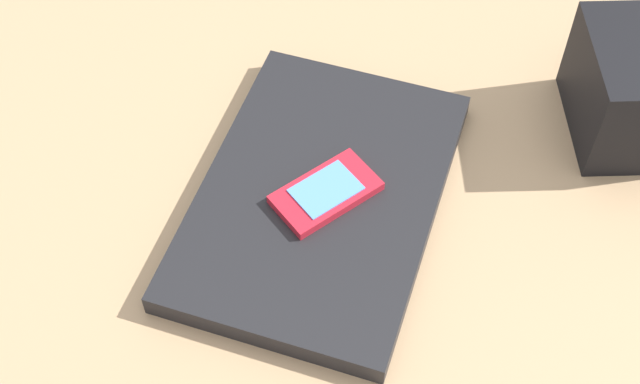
{
  "coord_description": "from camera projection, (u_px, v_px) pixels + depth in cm",
  "views": [
    {
      "loc": [
        45.1,
        -1.63,
        72.43
      ],
      "look_at": [
        -5.65,
        -0.54,
        5.0
      ],
      "focal_mm": 49.74,
      "sensor_mm": 36.0,
      "label": 1
    }
  ],
  "objects": [
    {
      "name": "laptop_closed",
      "position": [
        320.0,
        197.0,
        0.85
      ],
      "size": [
        38.01,
        31.61,
        2.35
      ],
      "primitive_type": "cube",
      "rotation": [
        0.0,
        0.0,
        -0.34
      ],
      "color": "black",
      "rests_on": "desk_surface"
    },
    {
      "name": "cell_phone_on_laptop",
      "position": [
        327.0,
        192.0,
        0.83
      ],
      "size": [
        10.13,
        11.16,
        1.09
      ],
      "color": "red",
      "rests_on": "laptop_closed"
    },
    {
      "name": "desk_organizer",
      "position": [
        630.0,
        88.0,
        0.88
      ],
      "size": [
        13.55,
        9.96,
        10.94
      ],
      "primitive_type": "cube",
      "rotation": [
        0.0,
        0.0,
        0.01
      ],
      "color": "black",
      "rests_on": "desk_surface"
    },
    {
      "name": "desk_surface",
      "position": [
        327.0,
        262.0,
        0.84
      ],
      "size": [
        120.0,
        80.0,
        3.0
      ],
      "primitive_type": "cube",
      "color": "tan",
      "rests_on": "ground"
    }
  ]
}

